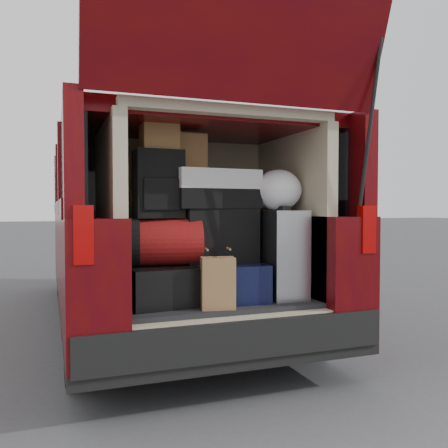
{
  "coord_description": "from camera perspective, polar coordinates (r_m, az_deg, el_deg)",
  "views": [
    {
      "loc": [
        -1.02,
        -2.82,
        1.16
      ],
      "look_at": [
        0.09,
        0.2,
        1.05
      ],
      "focal_mm": 38.0,
      "sensor_mm": 36.0,
      "label": 1
    }
  ],
  "objects": [
    {
      "name": "ground",
      "position": [
        3.21,
        -0.36,
        -19.12
      ],
      "size": [
        80.0,
        80.0,
        0.0
      ],
      "primitive_type": "plane",
      "color": "#3D3D40",
      "rests_on": "ground"
    },
    {
      "name": "black_hardshell",
      "position": [
        3.1,
        -8.09,
        -7.07
      ],
      "size": [
        0.49,
        0.64,
        0.24
      ],
      "primitive_type": "cube",
      "rotation": [
        0.0,
        0.0,
        0.09
      ],
      "color": "black",
      "rests_on": "load_floor"
    },
    {
      "name": "red_duffel",
      "position": [
        3.03,
        -7.14,
        -2.14
      ],
      "size": [
        0.5,
        0.37,
        0.3
      ],
      "primitive_type": "cube",
      "rotation": [
        0.0,
        0.0,
        -0.15
      ],
      "color": "#A01A0E",
      "rests_on": "black_hardshell"
    },
    {
      "name": "grocery_sack_lower",
      "position": [
        3.09,
        -7.82,
        10.64
      ],
      "size": [
        0.23,
        0.19,
        0.21
      ],
      "primitive_type": "cube",
      "rotation": [
        0.0,
        0.0,
        0.01
      ],
      "color": "brown",
      "rests_on": "backpack"
    },
    {
      "name": "silver_roller",
      "position": [
        3.23,
        6.83,
        -3.59
      ],
      "size": [
        0.25,
        0.4,
        0.59
      ],
      "primitive_type": "cube",
      "rotation": [
        0.0,
        0.0,
        -0.02
      ],
      "color": "white",
      "rests_on": "load_floor"
    },
    {
      "name": "black_soft_case",
      "position": [
        3.19,
        -0.85,
        -1.34
      ],
      "size": [
        0.52,
        0.33,
        0.36
      ],
      "primitive_type": "cube",
      "rotation": [
        0.0,
        0.0,
        0.07
      ],
      "color": "black",
      "rests_on": "navy_hardshell"
    },
    {
      "name": "plastic_bag_right",
      "position": [
        3.26,
        6.54,
        4.09
      ],
      "size": [
        0.35,
        0.33,
        0.28
      ],
      "primitive_type": "ellipsoid",
      "rotation": [
        0.0,
        0.0,
        -0.1
      ],
      "color": "white",
      "rests_on": "silver_roller"
    },
    {
      "name": "kraft_bag",
      "position": [
        2.86,
        -0.75,
        -7.11
      ],
      "size": [
        0.22,
        0.16,
        0.31
      ],
      "primitive_type": "cube",
      "rotation": [
        0.0,
        0.0,
        -0.2
      ],
      "color": "#8C603F",
      "rests_on": "load_floor"
    },
    {
      "name": "grocery_sack_upper",
      "position": [
        3.23,
        -4.63,
        8.58
      ],
      "size": [
        0.26,
        0.22,
        0.24
      ],
      "primitive_type": "cube",
      "rotation": [
        0.0,
        0.0,
        0.1
      ],
      "color": "brown",
      "rests_on": "twotone_duffel"
    },
    {
      "name": "minivan",
      "position": [
        4.79,
        -7.91,
        -0.98
      ],
      "size": [
        1.9,
        5.35,
        2.77
      ],
      "color": "black",
      "rests_on": "ground"
    },
    {
      "name": "twotone_duffel",
      "position": [
        3.17,
        -1.18,
        4.21
      ],
      "size": [
        0.6,
        0.35,
        0.26
      ],
      "primitive_type": "cube",
      "rotation": [
        0.0,
        0.0,
        0.09
      ],
      "color": "silver",
      "rests_on": "black_soft_case"
    },
    {
      "name": "navy_hardshell",
      "position": [
        3.18,
        0.07,
        -6.8
      ],
      "size": [
        0.48,
        0.57,
        0.24
      ],
      "primitive_type": "cube",
      "rotation": [
        0.0,
        0.0,
        -0.04
      ],
      "color": "black",
      "rests_on": "load_floor"
    },
    {
      "name": "backpack",
      "position": [
        3.03,
        -7.87,
        4.76
      ],
      "size": [
        0.31,
        0.19,
        0.43
      ],
      "primitive_type": "cube",
      "rotation": [
        0.0,
        0.0,
        0.03
      ],
      "color": "black",
      "rests_on": "red_duffel"
    },
    {
      "name": "load_floor",
      "position": [
        3.38,
        -1.99,
        -13.17
      ],
      "size": [
        1.24,
        1.05,
        0.55
      ],
      "primitive_type": "cube",
      "color": "black",
      "rests_on": "ground"
    }
  ]
}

